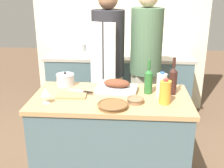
{
  "coord_description": "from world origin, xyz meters",
  "views": [
    {
      "loc": [
        0.17,
        -2.29,
        1.82
      ],
      "look_at": [
        0.0,
        0.11,
        0.97
      ],
      "focal_mm": 45.0,
      "sensor_mm": 36.0,
      "label": 1
    }
  ],
  "objects_px": {
    "mixing_bowl": "(135,100)",
    "wine_glass_left": "(45,92)",
    "stock_pot": "(65,80)",
    "wine_bottle_dark": "(173,80)",
    "cutting_board": "(72,95)",
    "milk_jug": "(162,85)",
    "condiment_bottle_short": "(84,49)",
    "knife_chef": "(82,91)",
    "wicker_basket": "(113,105)",
    "person_cook_aproned": "(108,64)",
    "wine_bottle_green": "(148,80)",
    "person_cook_guest": "(146,61)",
    "stand_mixer": "(84,46)",
    "juice_jug": "(165,92)",
    "condiment_bottle_tall": "(154,53)",
    "roasting_pan": "(117,87)"
  },
  "relations": [
    {
      "from": "roasting_pan",
      "to": "person_cook_aproned",
      "type": "xyz_separation_m",
      "value": [
        -0.13,
        0.59,
        0.06
      ]
    },
    {
      "from": "wicker_basket",
      "to": "wine_bottle_dark",
      "type": "height_order",
      "value": "wine_bottle_dark"
    },
    {
      "from": "milk_jug",
      "to": "knife_chef",
      "type": "height_order",
      "value": "milk_jug"
    },
    {
      "from": "roasting_pan",
      "to": "person_cook_aproned",
      "type": "height_order",
      "value": "person_cook_aproned"
    },
    {
      "from": "cutting_board",
      "to": "wine_glass_left",
      "type": "height_order",
      "value": "wine_glass_left"
    },
    {
      "from": "stock_pot",
      "to": "juice_jug",
      "type": "bearing_deg",
      "value": -22.54
    },
    {
      "from": "condiment_bottle_short",
      "to": "milk_jug",
      "type": "bearing_deg",
      "value": -57.88
    },
    {
      "from": "wine_glass_left",
      "to": "condiment_bottle_tall",
      "type": "bearing_deg",
      "value": 57.43
    },
    {
      "from": "knife_chef",
      "to": "wicker_basket",
      "type": "bearing_deg",
      "value": -44.12
    },
    {
      "from": "wine_bottle_green",
      "to": "wine_glass_left",
      "type": "distance_m",
      "value": 0.91
    },
    {
      "from": "knife_chef",
      "to": "milk_jug",
      "type": "bearing_deg",
      "value": -0.28
    },
    {
      "from": "wine_bottle_green",
      "to": "person_cook_guest",
      "type": "xyz_separation_m",
      "value": [
        0.0,
        0.7,
        -0.01
      ]
    },
    {
      "from": "wine_bottle_green",
      "to": "cutting_board",
      "type": "bearing_deg",
      "value": -169.75
    },
    {
      "from": "condiment_bottle_short",
      "to": "person_cook_aproned",
      "type": "height_order",
      "value": "person_cook_aproned"
    },
    {
      "from": "milk_jug",
      "to": "condiment_bottle_short",
      "type": "height_order",
      "value": "milk_jug"
    },
    {
      "from": "juice_jug",
      "to": "mixing_bowl",
      "type": "bearing_deg",
      "value": -178.46
    },
    {
      "from": "milk_jug",
      "to": "knife_chef",
      "type": "xyz_separation_m",
      "value": [
        -0.72,
        0.0,
        -0.08
      ]
    },
    {
      "from": "wine_bottle_dark",
      "to": "condiment_bottle_short",
      "type": "height_order",
      "value": "wine_bottle_dark"
    },
    {
      "from": "knife_chef",
      "to": "person_cook_aproned",
      "type": "bearing_deg",
      "value": 74.51
    },
    {
      "from": "cutting_board",
      "to": "wine_glass_left",
      "type": "bearing_deg",
      "value": -136.78
    },
    {
      "from": "person_cook_guest",
      "to": "stand_mixer",
      "type": "bearing_deg",
      "value": 125.29
    },
    {
      "from": "roasting_pan",
      "to": "condiment_bottle_short",
      "type": "xyz_separation_m",
      "value": [
        -0.55,
        1.43,
        0.04
      ]
    },
    {
      "from": "wine_bottle_dark",
      "to": "juice_jug",
      "type": "bearing_deg",
      "value": -112.08
    },
    {
      "from": "wine_glass_left",
      "to": "knife_chef",
      "type": "distance_m",
      "value": 0.36
    },
    {
      "from": "mixing_bowl",
      "to": "wine_glass_left",
      "type": "xyz_separation_m",
      "value": [
        -0.74,
        -0.06,
        0.07
      ]
    },
    {
      "from": "wine_bottle_green",
      "to": "stand_mixer",
      "type": "distance_m",
      "value": 1.51
    },
    {
      "from": "mixing_bowl",
      "to": "wine_bottle_green",
      "type": "relative_size",
      "value": 0.47
    },
    {
      "from": "wine_glass_left",
      "to": "wine_bottle_dark",
      "type": "bearing_deg",
      "value": 15.05
    },
    {
      "from": "wine_bottle_green",
      "to": "condiment_bottle_tall",
      "type": "distance_m",
      "value": 1.26
    },
    {
      "from": "cutting_board",
      "to": "person_cook_guest",
      "type": "xyz_separation_m",
      "value": [
        0.68,
        0.83,
        0.11
      ]
    },
    {
      "from": "condiment_bottle_tall",
      "to": "condiment_bottle_short",
      "type": "bearing_deg",
      "value": 168.38
    },
    {
      "from": "milk_jug",
      "to": "stand_mixer",
      "type": "bearing_deg",
      "value": 124.32
    },
    {
      "from": "milk_jug",
      "to": "wine_glass_left",
      "type": "xyz_separation_m",
      "value": [
        -0.97,
        -0.24,
        -0.01
      ]
    },
    {
      "from": "cutting_board",
      "to": "wine_bottle_green",
      "type": "height_order",
      "value": "wine_bottle_green"
    },
    {
      "from": "stock_pot",
      "to": "juice_jug",
      "type": "xyz_separation_m",
      "value": [
        0.92,
        -0.38,
        0.04
      ]
    },
    {
      "from": "juice_jug",
      "to": "cutting_board",
      "type": "bearing_deg",
      "value": 172.69
    },
    {
      "from": "wine_bottle_dark",
      "to": "cutting_board",
      "type": "bearing_deg",
      "value": -172.38
    },
    {
      "from": "stand_mixer",
      "to": "person_cook_guest",
      "type": "relative_size",
      "value": 0.18
    },
    {
      "from": "cutting_board",
      "to": "person_cook_aproned",
      "type": "relative_size",
      "value": 0.15
    },
    {
      "from": "milk_jug",
      "to": "person_cook_guest",
      "type": "relative_size",
      "value": 0.12
    },
    {
      "from": "cutting_board",
      "to": "wine_bottle_dark",
      "type": "bearing_deg",
      "value": 7.62
    },
    {
      "from": "wine_glass_left",
      "to": "person_cook_guest",
      "type": "distance_m",
      "value": 1.32
    },
    {
      "from": "cutting_board",
      "to": "person_cook_guest",
      "type": "height_order",
      "value": "person_cook_guest"
    },
    {
      "from": "condiment_bottle_short",
      "to": "person_cook_aproned",
      "type": "bearing_deg",
      "value": -63.48
    },
    {
      "from": "stock_pot",
      "to": "juice_jug",
      "type": "relative_size",
      "value": 0.82
    },
    {
      "from": "wine_bottle_green",
      "to": "wine_bottle_dark",
      "type": "height_order",
      "value": "wine_bottle_dark"
    },
    {
      "from": "stock_pot",
      "to": "wine_bottle_dark",
      "type": "distance_m",
      "value": 1.03
    },
    {
      "from": "mixing_bowl",
      "to": "person_cook_guest",
      "type": "xyz_separation_m",
      "value": [
        0.12,
        0.94,
        0.09
      ]
    },
    {
      "from": "wine_bottle_green",
      "to": "person_cook_aproned",
      "type": "relative_size",
      "value": 0.17
    },
    {
      "from": "wine_bottle_dark",
      "to": "stock_pot",
      "type": "bearing_deg",
      "value": 171.0
    }
  ]
}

